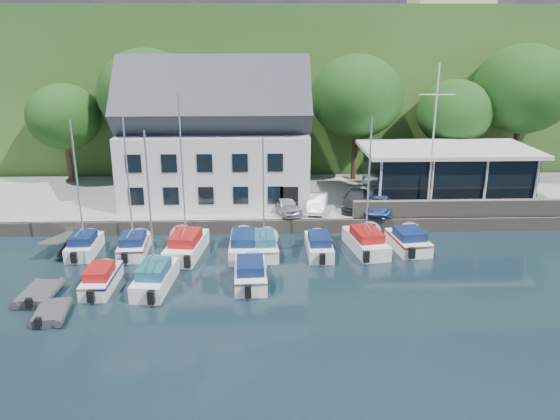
{
  "coord_description": "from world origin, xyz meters",
  "views": [
    {
      "loc": [
        -3.42,
        -25.34,
        13.45
      ],
      "look_at": [
        -2.28,
        9.0,
        2.38
      ],
      "focal_mm": 35.0,
      "sensor_mm": 36.0,
      "label": 1
    }
  ],
  "objects_px": {
    "dinghy_0": "(39,292)",
    "dinghy_1": "(51,311)",
    "car_blue": "(379,205)",
    "boat_r1_6": "(369,182)",
    "boat_r1_3": "(243,242)",
    "boat_r1_2": "(183,183)",
    "boat_r2_1": "(150,208)",
    "car_silver": "(285,204)",
    "boat_r2_2": "(250,271)",
    "boat_r1_4": "(263,191)",
    "car_white": "(317,203)",
    "club_pavilion": "(445,173)",
    "harbor_building": "(216,144)",
    "boat_r1_7": "(408,239)",
    "flagpole": "(433,140)",
    "boat_r1_5": "(319,243)",
    "boat_r1_1": "(129,191)",
    "boat_r2_0": "(101,276)",
    "boat_r1_0": "(78,189)",
    "car_dgrey": "(356,200)"
  },
  "relations": [
    {
      "from": "boat_r1_2",
      "to": "boat_r2_1",
      "type": "bearing_deg",
      "value": -95.28
    },
    {
      "from": "boat_r1_0",
      "to": "boat_r1_6",
      "type": "xyz_separation_m",
      "value": [
        18.16,
        -0.01,
        0.29
      ]
    },
    {
      "from": "flagpole",
      "to": "boat_r1_0",
      "type": "height_order",
      "value": "flagpole"
    },
    {
      "from": "car_silver",
      "to": "boat_r2_2",
      "type": "relative_size",
      "value": 0.64
    },
    {
      "from": "boat_r1_4",
      "to": "dinghy_1",
      "type": "distance_m",
      "value": 13.95
    },
    {
      "from": "club_pavilion",
      "to": "dinghy_1",
      "type": "xyz_separation_m",
      "value": [
        -25.01,
        -16.68,
        -2.73
      ]
    },
    {
      "from": "boat_r1_4",
      "to": "dinghy_0",
      "type": "xyz_separation_m",
      "value": [
        -12.03,
        -6.12,
        -3.78
      ]
    },
    {
      "from": "harbor_building",
      "to": "car_dgrey",
      "type": "bearing_deg",
      "value": -15.31
    },
    {
      "from": "car_dgrey",
      "to": "boat_r1_5",
      "type": "xyz_separation_m",
      "value": [
        -3.4,
        -6.4,
        -0.96
      ]
    },
    {
      "from": "car_blue",
      "to": "boat_r1_6",
      "type": "height_order",
      "value": "boat_r1_6"
    },
    {
      "from": "car_silver",
      "to": "boat_r1_2",
      "type": "height_order",
      "value": "boat_r1_2"
    },
    {
      "from": "boat_r2_0",
      "to": "boat_r1_3",
      "type": "bearing_deg",
      "value": 32.92
    },
    {
      "from": "car_blue",
      "to": "dinghy_1",
      "type": "height_order",
      "value": "car_blue"
    },
    {
      "from": "flagpole",
      "to": "boat_r1_1",
      "type": "bearing_deg",
      "value": -166.1
    },
    {
      "from": "car_blue",
      "to": "boat_r2_0",
      "type": "bearing_deg",
      "value": -132.53
    },
    {
      "from": "car_dgrey",
      "to": "boat_r1_4",
      "type": "bearing_deg",
      "value": -123.32
    },
    {
      "from": "boat_r1_1",
      "to": "boat_r1_5",
      "type": "distance_m",
      "value": 12.4
    },
    {
      "from": "boat_r1_2",
      "to": "dinghy_0",
      "type": "distance_m",
      "value": 10.21
    },
    {
      "from": "flagpole",
      "to": "boat_r1_7",
      "type": "distance_m",
      "value": 7.87
    },
    {
      "from": "car_white",
      "to": "boat_r2_1",
      "type": "relative_size",
      "value": 0.4
    },
    {
      "from": "boat_r1_0",
      "to": "club_pavilion",
      "type": "bearing_deg",
      "value": 16.61
    },
    {
      "from": "car_dgrey",
      "to": "boat_r2_1",
      "type": "xyz_separation_m",
      "value": [
        -13.0,
        -11.06,
        2.98
      ]
    },
    {
      "from": "car_white",
      "to": "boat_r1_2",
      "type": "bearing_deg",
      "value": -136.32
    },
    {
      "from": "boat_r1_1",
      "to": "boat_r1_7",
      "type": "relative_size",
      "value": 1.59
    },
    {
      "from": "car_white",
      "to": "boat_r2_2",
      "type": "height_order",
      "value": "car_white"
    },
    {
      "from": "boat_r1_4",
      "to": "dinghy_1",
      "type": "xyz_separation_m",
      "value": [
        -10.63,
        -8.18,
        -3.82
      ]
    },
    {
      "from": "boat_r1_4",
      "to": "boat_r1_5",
      "type": "xyz_separation_m",
      "value": [
        3.54,
        -0.29,
        -3.46
      ]
    },
    {
      "from": "boat_r1_1",
      "to": "boat_r2_0",
      "type": "xyz_separation_m",
      "value": [
        -0.69,
        -4.96,
        -3.52
      ]
    },
    {
      "from": "dinghy_0",
      "to": "dinghy_1",
      "type": "xyz_separation_m",
      "value": [
        1.39,
        -2.06,
        -0.04
      ]
    },
    {
      "from": "harbor_building",
      "to": "boat_r2_0",
      "type": "relative_size",
      "value": 2.66
    },
    {
      "from": "car_blue",
      "to": "boat_r1_3",
      "type": "relative_size",
      "value": 0.55
    },
    {
      "from": "club_pavilion",
      "to": "car_blue",
      "type": "distance_m",
      "value": 7.04
    },
    {
      "from": "boat_r2_2",
      "to": "dinghy_1",
      "type": "relative_size",
      "value": 2.12
    },
    {
      "from": "boat_r1_5",
      "to": "boat_r2_1",
      "type": "xyz_separation_m",
      "value": [
        -9.6,
        -4.67,
        3.94
      ]
    },
    {
      "from": "car_silver",
      "to": "boat_r1_1",
      "type": "relative_size",
      "value": 0.45
    },
    {
      "from": "dinghy_1",
      "to": "boat_r1_3",
      "type": "bearing_deg",
      "value": 34.3
    },
    {
      "from": "boat_r1_6",
      "to": "boat_r1_7",
      "type": "bearing_deg",
      "value": -8.35
    },
    {
      "from": "harbor_building",
      "to": "boat_r2_2",
      "type": "bearing_deg",
      "value": -78.13
    },
    {
      "from": "flagpole",
      "to": "boat_r2_1",
      "type": "bearing_deg",
      "value": -151.01
    },
    {
      "from": "boat_r1_1",
      "to": "boat_r1_6",
      "type": "bearing_deg",
      "value": -2.99
    },
    {
      "from": "harbor_building",
      "to": "boat_r1_7",
      "type": "bearing_deg",
      "value": -33.86
    },
    {
      "from": "boat_r1_2",
      "to": "boat_r2_2",
      "type": "height_order",
      "value": "boat_r1_2"
    },
    {
      "from": "harbor_building",
      "to": "boat_r1_3",
      "type": "bearing_deg",
      "value": -75.72
    },
    {
      "from": "club_pavilion",
      "to": "boat_r1_4",
      "type": "distance_m",
      "value": 16.74
    },
    {
      "from": "car_white",
      "to": "boat_r1_3",
      "type": "height_order",
      "value": "car_white"
    },
    {
      "from": "car_blue",
      "to": "boat_r1_1",
      "type": "xyz_separation_m",
      "value": [
        -16.83,
        -4.87,
        2.58
      ]
    },
    {
      "from": "boat_r1_5",
      "to": "dinghy_0",
      "type": "height_order",
      "value": "boat_r1_5"
    },
    {
      "from": "club_pavilion",
      "to": "boat_r1_5",
      "type": "bearing_deg",
      "value": -140.96
    },
    {
      "from": "boat_r1_1",
      "to": "boat_r1_4",
      "type": "distance_m",
      "value": 8.35
    },
    {
      "from": "car_white",
      "to": "flagpole",
      "type": "height_order",
      "value": "flagpole"
    }
  ]
}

